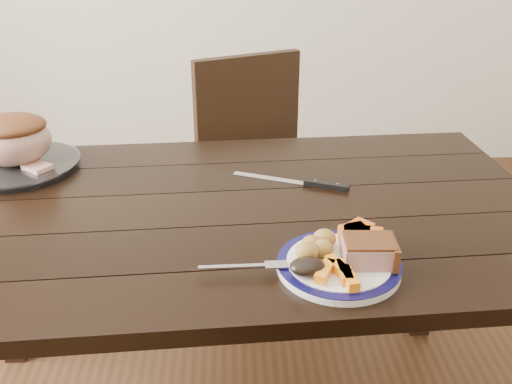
{
  "coord_description": "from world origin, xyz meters",
  "views": [
    {
      "loc": [
        0.03,
        -1.24,
        1.41
      ],
      "look_at": [
        0.08,
        -0.02,
        0.8
      ],
      "focal_mm": 40.0,
      "sensor_mm": 36.0,
      "label": 1
    }
  ],
  "objects_px": {
    "dining_table": "(224,240)",
    "dinner_plate": "(339,266)",
    "serving_platter": "(17,166)",
    "chair_far": "(260,169)",
    "roast_joint": "(12,140)",
    "pork_slice": "(368,252)",
    "fork": "(250,267)",
    "carving_knife": "(312,183)"
  },
  "relations": [
    {
      "from": "fork",
      "to": "serving_platter",
      "type": "bearing_deg",
      "value": 137.99
    },
    {
      "from": "serving_platter",
      "to": "carving_knife",
      "type": "xyz_separation_m",
      "value": [
        0.81,
        -0.15,
        -0.0
      ]
    },
    {
      "from": "dinner_plate",
      "to": "fork",
      "type": "xyz_separation_m",
      "value": [
        -0.18,
        -0.01,
        0.01
      ]
    },
    {
      "from": "dining_table",
      "to": "serving_platter",
      "type": "relative_size",
      "value": 4.89
    },
    {
      "from": "pork_slice",
      "to": "roast_joint",
      "type": "relative_size",
      "value": 0.48
    },
    {
      "from": "dining_table",
      "to": "chair_far",
      "type": "relative_size",
      "value": 1.77
    },
    {
      "from": "pork_slice",
      "to": "fork",
      "type": "distance_m",
      "value": 0.24
    },
    {
      "from": "carving_knife",
      "to": "dinner_plate",
      "type": "bearing_deg",
      "value": -67.2
    },
    {
      "from": "chair_far",
      "to": "serving_platter",
      "type": "bearing_deg",
      "value": 10.84
    },
    {
      "from": "dinner_plate",
      "to": "pork_slice",
      "type": "relative_size",
      "value": 2.49
    },
    {
      "from": "dinner_plate",
      "to": "serving_platter",
      "type": "xyz_separation_m",
      "value": [
        -0.82,
        0.54,
        0.0
      ]
    },
    {
      "from": "chair_far",
      "to": "roast_joint",
      "type": "relative_size",
      "value": 4.43
    },
    {
      "from": "roast_joint",
      "to": "carving_knife",
      "type": "relative_size",
      "value": 0.69
    },
    {
      "from": "chair_far",
      "to": "dinner_plate",
      "type": "height_order",
      "value": "chair_far"
    },
    {
      "from": "pork_slice",
      "to": "serving_platter",
      "type": "bearing_deg",
      "value": 148.19
    },
    {
      "from": "pork_slice",
      "to": "roast_joint",
      "type": "xyz_separation_m",
      "value": [
        -0.87,
        0.54,
        0.04
      ]
    },
    {
      "from": "dining_table",
      "to": "chair_far",
      "type": "bearing_deg",
      "value": 80.0
    },
    {
      "from": "roast_joint",
      "to": "fork",
      "type": "bearing_deg",
      "value": -40.78
    },
    {
      "from": "pork_slice",
      "to": "carving_knife",
      "type": "relative_size",
      "value": 0.33
    },
    {
      "from": "dinner_plate",
      "to": "carving_knife",
      "type": "xyz_separation_m",
      "value": [
        -0.0,
        0.39,
        -0.0
      ]
    },
    {
      "from": "dining_table",
      "to": "dinner_plate",
      "type": "relative_size",
      "value": 6.53
    },
    {
      "from": "dining_table",
      "to": "roast_joint",
      "type": "bearing_deg",
      "value": 155.94
    },
    {
      "from": "chair_far",
      "to": "dinner_plate",
      "type": "relative_size",
      "value": 3.69
    },
    {
      "from": "chair_far",
      "to": "roast_joint",
      "type": "height_order",
      "value": "chair_far"
    },
    {
      "from": "dinner_plate",
      "to": "fork",
      "type": "relative_size",
      "value": 1.42
    },
    {
      "from": "chair_far",
      "to": "fork",
      "type": "xyz_separation_m",
      "value": [
        -0.07,
        -1.02,
        0.25
      ]
    },
    {
      "from": "dining_table",
      "to": "roast_joint",
      "type": "distance_m",
      "value": 0.66
    },
    {
      "from": "dinner_plate",
      "to": "pork_slice",
      "type": "height_order",
      "value": "pork_slice"
    },
    {
      "from": "dining_table",
      "to": "chair_far",
      "type": "height_order",
      "value": "chair_far"
    },
    {
      "from": "dining_table",
      "to": "roast_joint",
      "type": "relative_size",
      "value": 7.84
    },
    {
      "from": "fork",
      "to": "carving_knife",
      "type": "bearing_deg",
      "value": 65.03
    },
    {
      "from": "carving_knife",
      "to": "pork_slice",
      "type": "bearing_deg",
      "value": -59.17
    },
    {
      "from": "dining_table",
      "to": "roast_joint",
      "type": "xyz_separation_m",
      "value": [
        -0.58,
        0.26,
        0.18
      ]
    },
    {
      "from": "dinner_plate",
      "to": "pork_slice",
      "type": "xyz_separation_m",
      "value": [
        0.06,
        -0.0,
        0.03
      ]
    },
    {
      "from": "serving_platter",
      "to": "dinner_plate",
      "type": "bearing_deg",
      "value": -33.31
    },
    {
      "from": "pork_slice",
      "to": "carving_knife",
      "type": "height_order",
      "value": "pork_slice"
    },
    {
      "from": "roast_joint",
      "to": "pork_slice",
      "type": "bearing_deg",
      "value": -31.81
    },
    {
      "from": "dining_table",
      "to": "serving_platter",
      "type": "height_order",
      "value": "serving_platter"
    },
    {
      "from": "serving_platter",
      "to": "chair_far",
      "type": "bearing_deg",
      "value": 33.62
    },
    {
      "from": "chair_far",
      "to": "dining_table",
      "type": "bearing_deg",
      "value": 57.21
    },
    {
      "from": "serving_platter",
      "to": "roast_joint",
      "type": "xyz_separation_m",
      "value": [
        0.0,
        0.0,
        0.08
      ]
    },
    {
      "from": "chair_far",
      "to": "pork_slice",
      "type": "xyz_separation_m",
      "value": [
        0.16,
        -1.01,
        0.27
      ]
    }
  ]
}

